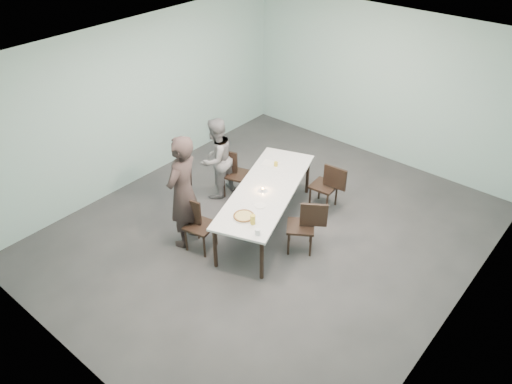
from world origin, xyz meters
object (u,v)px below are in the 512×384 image
Objects in this scene: beer_glass at (253,220)px; amber_tumbler at (276,164)px; pizza at (244,216)px; chair_far_left at (232,170)px; water_tumbler at (258,232)px; chair_far_right at (328,184)px; side_plate at (260,205)px; chair_near_left at (196,221)px; diner_near at (183,192)px; table at (266,191)px; tealight at (263,190)px; diner_far at (216,159)px; chair_near_right at (306,223)px.

beer_glass is 1.67m from amber_tumbler.
pizza is 0.22m from beer_glass.
chair_far_left reaches higher than water_tumbler.
chair_far_right is 1.57m from side_plate.
diner_near reaches higher than chair_near_left.
chair_near_left reaches higher than side_plate.
table is at bearing -64.33° from amber_tumbler.
chair_far_left is at bearing 20.06° from chair_far_right.
beer_glass is 1.88× the size of amber_tumbler.
water_tumbler is (0.21, -0.14, -0.03)m from beer_glass.
tealight is at bearing 107.57° from pizza.
diner_far is 1.99m from beer_glass.
side_plate is at bearing 75.22° from chair_far_right.
diner_near is at bearing 56.46° from chair_far_right.
beer_glass is 1.67× the size of water_tumbler.
chair_near_left is 0.57× the size of diner_far.
chair_near_left is 1.71m from chair_near_right.
table is at bearing 54.20° from chair_near_left.
amber_tumbler reaches higher than tealight.
chair_far_left is at bearing 179.30° from diner_near.
diner_near is at bearing -166.49° from beer_glass.
chair_near_left reaches higher than table.
chair_near_right is at bearing 101.97° from chair_far_right.
diner_near is 23.67× the size of amber_tumbler.
water_tumbler reaches higher than tealight.
water_tumbler is (0.14, -2.09, 0.29)m from chair_far_right.
diner_near reaches higher than pizza.
pizza is 2.27× the size of beer_glass.
chair_far_right is 4.83× the size of side_plate.
diner_far is 16.83× the size of water_tumbler.
chair_far_right is 1.31m from tealight.
pizza is at bearing 11.04° from chair_near_left.
beer_glass is (1.52, -1.22, 0.32)m from chair_far_left.
tealight is at bearing 62.35° from chair_far_right.
table is 34.39× the size of amber_tumbler.
amber_tumbler is (-0.54, 1.46, 0.02)m from pizza.
pizza is 0.38m from side_plate.
chair_near_left is at bearing -163.93° from beer_glass.
diner_far reaches higher than chair_far_right.
chair_far_left is 1.79m from pizza.
amber_tumbler is at bearing 115.67° from table.
amber_tumbler is (0.41, 1.78, -0.16)m from diner_near.
water_tumbler is 1.90m from amber_tumbler.
side_plate is at bearing -48.13° from chair_far_left.
table is at bearing 117.93° from side_plate.
diner_near is at bearing -174.35° from water_tumbler.
diner_near is at bearing -103.13° from amber_tumbler.
chair_near_left is 1.03m from side_plate.
side_plate is 2.25× the size of amber_tumbler.
diner_far is 10.10× the size of beer_glass.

